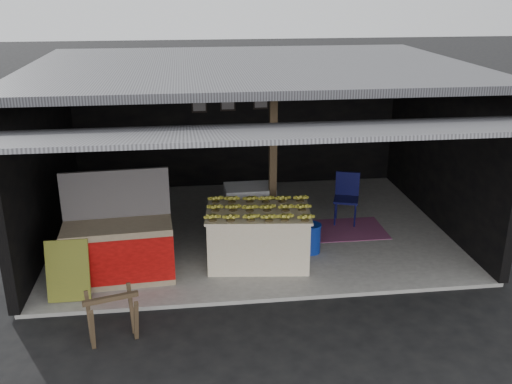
{
  "coord_description": "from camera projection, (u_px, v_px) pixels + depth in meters",
  "views": [
    {
      "loc": [
        -1.1,
        -6.97,
        4.27
      ],
      "look_at": [
        -0.02,
        1.57,
        1.1
      ],
      "focal_mm": 40.0,
      "sensor_mm": 36.0,
      "label": 1
    }
  ],
  "objects": [
    {
      "name": "banana_table",
      "position": [
        258.0,
        237.0,
        8.96
      ],
      "size": [
        1.71,
        1.16,
        0.89
      ],
      "rotation": [
        0.0,
        0.0,
        -0.11
      ],
      "color": "white",
      "rests_on": "concrete_slab"
    },
    {
      "name": "sawhorse",
      "position": [
        112.0,
        313.0,
        7.08
      ],
      "size": [
        0.71,
        0.7,
        0.64
      ],
      "rotation": [
        0.0,
        0.0,
        0.27
      ],
      "color": "#4E3C27",
      "rests_on": "ground"
    },
    {
      "name": "picture_frames",
      "position": [
        229.0,
        101.0,
        11.96
      ],
      "size": [
        1.62,
        0.04,
        0.46
      ],
      "color": "black",
      "rests_on": "shophouse"
    },
    {
      "name": "white_crate",
      "position": [
        250.0,
        212.0,
        9.87
      ],
      "size": [
        0.86,
        0.6,
        0.94
      ],
      "rotation": [
        0.0,
        0.0,
        0.01
      ],
      "color": "white",
      "rests_on": "concrete_slab"
    },
    {
      "name": "neighbor_stall",
      "position": [
        119.0,
        249.0,
        8.45
      ],
      "size": [
        1.63,
        0.82,
        1.63
      ],
      "rotation": [
        0.0,
        0.0,
        0.07
      ],
      "color": "#998466",
      "rests_on": "concrete_slab"
    },
    {
      "name": "shophouse",
      "position": [
        248.0,
        114.0,
        9.99
      ],
      "size": [
        7.4,
        7.29,
        3.02
      ],
      "color": "black",
      "rests_on": "ground"
    },
    {
      "name": "plastic_chair",
      "position": [
        347.0,
        193.0,
        10.52
      ],
      "size": [
        0.56,
        0.56,
        0.93
      ],
      "rotation": [
        0.0,
        0.0,
        -0.33
      ],
      "color": "#0B0C3D",
      "rests_on": "concrete_slab"
    },
    {
      "name": "banana_pile",
      "position": [
        258.0,
        206.0,
        8.77
      ],
      "size": [
        1.57,
        1.05,
        0.18
      ],
      "primitive_type": null,
      "rotation": [
        0.0,
        0.0,
        -0.11
      ],
      "color": "gold",
      "rests_on": "banana_table"
    },
    {
      "name": "concrete_slab",
      "position": [
        251.0,
        229.0,
        10.41
      ],
      "size": [
        7.0,
        5.0,
        0.06
      ],
      "primitive_type": "cube",
      "color": "gray",
      "rests_on": "ground"
    },
    {
      "name": "green_signboard",
      "position": [
        68.0,
        271.0,
        7.92
      ],
      "size": [
        0.59,
        0.24,
        0.87
      ],
      "primitive_type": "cube",
      "rotation": [
        -0.23,
        0.0,
        0.0
      ],
      "color": "black",
      "rests_on": "concrete_slab"
    },
    {
      "name": "water_barrel",
      "position": [
        311.0,
        239.0,
        9.39
      ],
      "size": [
        0.32,
        0.32,
        0.47
      ],
      "primitive_type": "cylinder",
      "color": "#0E2B9A",
      "rests_on": "concrete_slab"
    },
    {
      "name": "ground",
      "position": [
        271.0,
        302.0,
        8.09
      ],
      "size": [
        80.0,
        80.0,
        0.0
      ],
      "primitive_type": "plane",
      "color": "black",
      "rests_on": "ground"
    },
    {
      "name": "magenta_rug",
      "position": [
        343.0,
        230.0,
        10.31
      ],
      "size": [
        1.5,
        1.0,
        0.01
      ],
      "primitive_type": "cube",
      "rotation": [
        0.0,
        0.0,
        0.0
      ],
      "color": "#781A52",
      "rests_on": "concrete_slab"
    }
  ]
}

